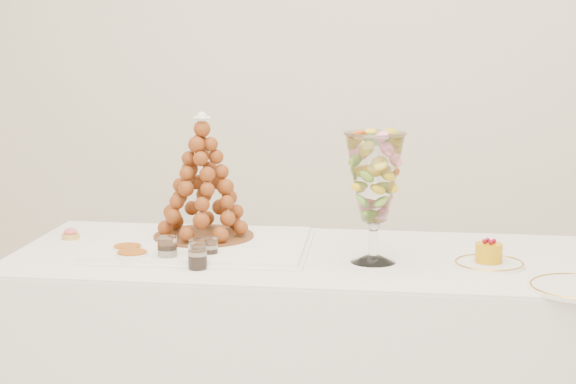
# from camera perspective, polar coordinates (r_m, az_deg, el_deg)

# --- Properties ---
(buffet_table) EXTENTS (1.90, 0.82, 0.71)m
(buffet_table) POSITION_cam_1_polar(r_m,az_deg,el_deg) (3.07, 1.63, -10.19)
(buffet_table) COLOR white
(buffet_table) RESTS_ON ground
(lace_tray) EXTENTS (0.69, 0.54, 0.02)m
(lace_tray) POSITION_cam_1_polar(r_m,az_deg,el_deg) (3.06, -5.16, -3.12)
(lace_tray) COLOR white
(lace_tray) RESTS_ON buffet_table
(macaron_vase) EXTENTS (0.18, 0.18, 0.39)m
(macaron_vase) POSITION_cam_1_polar(r_m,az_deg,el_deg) (2.83, 5.14, 0.78)
(macaron_vase) COLOR white
(macaron_vase) RESTS_ON buffet_table
(cake_plate) EXTENTS (0.21, 0.21, 0.01)m
(cake_plate) POSITION_cam_1_polar(r_m,az_deg,el_deg) (2.89, 11.83, -4.21)
(cake_plate) COLOR white
(cake_plate) RESTS_ON buffet_table
(pink_tart) EXTENTS (0.06, 0.06, 0.04)m
(pink_tart) POSITION_cam_1_polar(r_m,az_deg,el_deg) (3.25, -12.76, -2.46)
(pink_tart) COLOR tan
(pink_tart) RESTS_ON buffet_table
(verrine_a) EXTENTS (0.05, 0.05, 0.07)m
(verrine_a) POSITION_cam_1_polar(r_m,az_deg,el_deg) (2.93, -7.10, -3.28)
(verrine_a) COLOR white
(verrine_a) RESTS_ON buffet_table
(verrine_b) EXTENTS (0.06, 0.06, 0.07)m
(verrine_b) POSITION_cam_1_polar(r_m,az_deg,el_deg) (2.89, -5.41, -3.47)
(verrine_b) COLOR white
(verrine_b) RESTS_ON buffet_table
(verrine_c) EXTENTS (0.06, 0.06, 0.07)m
(verrine_c) POSITION_cam_1_polar(r_m,az_deg,el_deg) (2.90, -4.67, -3.40)
(verrine_c) COLOR white
(verrine_c) RESTS_ON buffet_table
(verrine_d) EXTENTS (0.07, 0.07, 0.08)m
(verrine_d) POSITION_cam_1_polar(r_m,az_deg,el_deg) (2.87, -7.16, -3.45)
(verrine_d) COLOR white
(verrine_d) RESTS_ON buffet_table
(verrine_e) EXTENTS (0.06, 0.06, 0.07)m
(verrine_e) POSITION_cam_1_polar(r_m,az_deg,el_deg) (2.80, -5.38, -3.82)
(verrine_e) COLOR white
(verrine_e) RESTS_ON buffet_table
(ramekin_back) EXTENTS (0.09, 0.09, 0.03)m
(ramekin_back) POSITION_cam_1_polar(r_m,az_deg,el_deg) (2.99, -9.48, -3.48)
(ramekin_back) COLOR white
(ramekin_back) RESTS_ON buffet_table
(ramekin_front) EXTENTS (0.10, 0.10, 0.03)m
(ramekin_front) POSITION_cam_1_polar(r_m,az_deg,el_deg) (2.90, -9.22, -3.87)
(ramekin_front) COLOR white
(ramekin_front) RESTS_ON buffet_table
(croquembouche) EXTENTS (0.32, 0.32, 0.40)m
(croquembouche) POSITION_cam_1_polar(r_m,az_deg,el_deg) (3.08, -5.07, 0.90)
(croquembouche) COLOR brown
(croquembouche) RESTS_ON lace_tray
(mousse_cake) EXTENTS (0.08, 0.08, 0.07)m
(mousse_cake) POSITION_cam_1_polar(r_m,az_deg,el_deg) (2.89, 11.81, -3.52)
(mousse_cake) COLOR #D29709
(mousse_cake) RESTS_ON cake_plate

